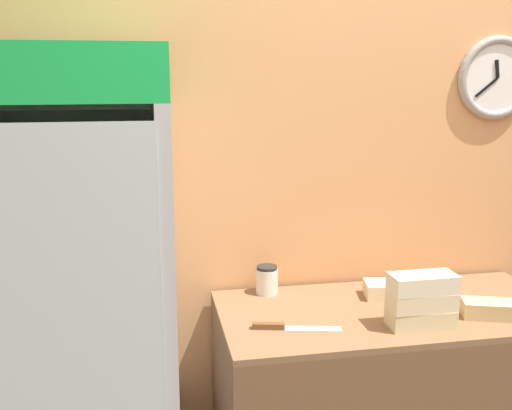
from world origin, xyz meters
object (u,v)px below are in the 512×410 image
sandwich_stack_middle (422,300)px  chefs_knife (284,327)px  sandwich_flat_right (391,290)px  condiment_jar (267,280)px  beverage_cooler (71,283)px  sandwich_flat_left (494,309)px  sandwich_stack_bottom (421,318)px  sandwich_stack_top (423,283)px

sandwich_stack_middle → chefs_knife: sandwich_stack_middle is taller
sandwich_flat_right → chefs_knife: 0.58m
sandwich_flat_right → condiment_jar: size_ratio=1.93×
beverage_cooler → condiment_jar: (0.80, 0.22, -0.12)m
sandwich_flat_left → sandwich_flat_right: (-0.31, 0.28, -0.00)m
condiment_jar → sandwich_stack_bottom: bearing=-41.6°
beverage_cooler → sandwich_flat_left: bearing=-7.0°
sandwich_stack_middle → chefs_knife: 0.53m
sandwich_stack_bottom → sandwich_stack_top: bearing=0.0°
sandwich_flat_right → condiment_jar: condiment_jar is taller
chefs_knife → condiment_jar: (0.01, 0.38, 0.05)m
beverage_cooler → chefs_knife: beverage_cooler is taller
beverage_cooler → sandwich_stack_middle: size_ratio=7.59×
beverage_cooler → sandwich_stack_middle: 1.32m
beverage_cooler → condiment_jar: 0.83m
sandwich_flat_right → sandwich_stack_top: bearing=-92.2°
chefs_knife → sandwich_flat_left: bearing=-2.9°
beverage_cooler → sandwich_stack_top: 1.32m
sandwich_stack_middle → beverage_cooler: bearing=170.1°
sandwich_flat_right → chefs_knife: size_ratio=0.72×
sandwich_stack_top → sandwich_flat_left: 0.35m
sandwich_stack_top → sandwich_flat_right: sandwich_stack_top is taller
chefs_knife → beverage_cooler: bearing=168.7°
sandwich_stack_top → sandwich_flat_right: (0.01, 0.31, -0.14)m
sandwich_stack_bottom → sandwich_flat_right: (0.01, 0.31, -0.00)m
sandwich_stack_middle → sandwich_stack_top: bearing=0.0°
sandwich_stack_middle → sandwich_stack_top: size_ratio=1.00×
sandwich_stack_middle → chefs_knife: bearing=172.2°
beverage_cooler → condiment_jar: bearing=15.7°
sandwich_stack_middle → condiment_jar: bearing=138.4°
sandwich_flat_right → condiment_jar: 0.54m
sandwich_flat_right → condiment_jar: bearing=164.9°
chefs_knife → sandwich_stack_middle: bearing=-7.8°
sandwich_stack_top → condiment_jar: 0.69m
sandwich_stack_bottom → condiment_jar: size_ratio=2.01×
sandwich_flat_left → sandwich_stack_middle: bearing=-175.0°
sandwich_stack_middle → sandwich_flat_right: sandwich_stack_middle is taller
sandwich_stack_top → condiment_jar: sandwich_stack_top is taller
sandwich_flat_right → sandwich_flat_left: bearing=-42.2°
sandwich_stack_top → condiment_jar: size_ratio=2.00×
sandwich_stack_middle → sandwich_flat_left: (0.32, 0.03, -0.07)m
sandwich_flat_left → beverage_cooler: bearing=173.0°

